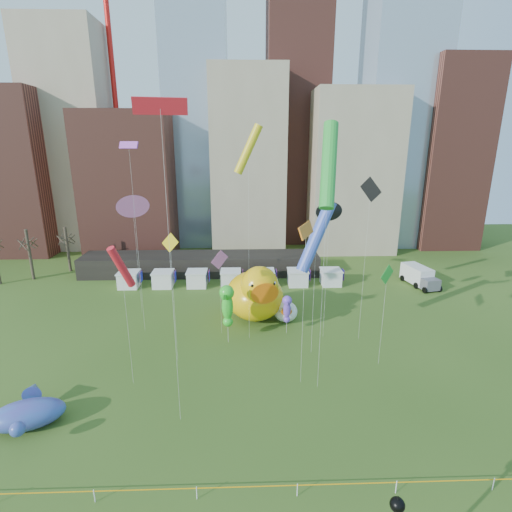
{
  "coord_description": "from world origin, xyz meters",
  "views": [
    {
      "loc": [
        2.9,
        -18.09,
        20.34
      ],
      "look_at": [
        3.89,
        10.57,
        12.0
      ],
      "focal_mm": 27.0,
      "sensor_mm": 36.0,
      "label": 1
    }
  ],
  "objects_px": {
    "small_duck": "(286,311)",
    "seahorse_purple": "(287,307)",
    "box_truck": "(419,276)",
    "big_duck": "(255,293)",
    "seahorse_green": "(227,303)",
    "whale_inflatable": "(28,412)"
  },
  "relations": [
    {
      "from": "seahorse_green",
      "to": "small_duck",
      "type": "bearing_deg",
      "value": 49.96
    },
    {
      "from": "seahorse_purple",
      "to": "whale_inflatable",
      "type": "height_order",
      "value": "seahorse_purple"
    },
    {
      "from": "small_duck",
      "to": "seahorse_purple",
      "type": "bearing_deg",
      "value": -90.43
    },
    {
      "from": "seahorse_green",
      "to": "big_duck",
      "type": "bearing_deg",
      "value": 74.74
    },
    {
      "from": "small_duck",
      "to": "seahorse_purple",
      "type": "height_order",
      "value": "seahorse_purple"
    },
    {
      "from": "seahorse_green",
      "to": "box_truck",
      "type": "relative_size",
      "value": 0.95
    },
    {
      "from": "small_duck",
      "to": "seahorse_green",
      "type": "height_order",
      "value": "seahorse_green"
    },
    {
      "from": "seahorse_purple",
      "to": "box_truck",
      "type": "xyz_separation_m",
      "value": [
        21.49,
        14.71,
        -1.77
      ]
    },
    {
      "from": "small_duck",
      "to": "whale_inflatable",
      "type": "relative_size",
      "value": 0.59
    },
    {
      "from": "seahorse_purple",
      "to": "box_truck",
      "type": "relative_size",
      "value": 0.66
    },
    {
      "from": "box_truck",
      "to": "whale_inflatable",
      "type": "bearing_deg",
      "value": -157.91
    },
    {
      "from": "big_duck",
      "to": "small_duck",
      "type": "distance_m",
      "value": 4.13
    },
    {
      "from": "big_duck",
      "to": "seahorse_green",
      "type": "distance_m",
      "value": 6.55
    },
    {
      "from": "big_duck",
      "to": "seahorse_green",
      "type": "height_order",
      "value": "big_duck"
    },
    {
      "from": "small_duck",
      "to": "whale_inflatable",
      "type": "bearing_deg",
      "value": -137.85
    },
    {
      "from": "small_duck",
      "to": "seahorse_purple",
      "type": "relative_size",
      "value": 0.88
    },
    {
      "from": "seahorse_green",
      "to": "whale_inflatable",
      "type": "distance_m",
      "value": 19.2
    },
    {
      "from": "whale_inflatable",
      "to": "seahorse_green",
      "type": "bearing_deg",
      "value": 21.63
    },
    {
      "from": "whale_inflatable",
      "to": "big_duck",
      "type": "bearing_deg",
      "value": 27.08
    },
    {
      "from": "big_duck",
      "to": "seahorse_green",
      "type": "bearing_deg",
      "value": -130.5
    },
    {
      "from": "seahorse_purple",
      "to": "box_truck",
      "type": "bearing_deg",
      "value": 45.66
    },
    {
      "from": "seahorse_green",
      "to": "box_truck",
      "type": "distance_m",
      "value": 32.66
    }
  ]
}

